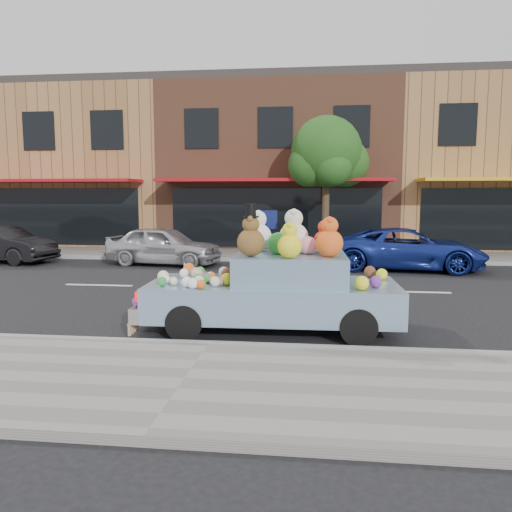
# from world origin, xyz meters

# --- Properties ---
(ground) EXTENTS (120.00, 120.00, 0.00)m
(ground) POSITION_xyz_m (0.00, 0.00, 0.00)
(ground) COLOR black
(ground) RESTS_ON ground
(near_sidewalk) EXTENTS (60.00, 3.00, 0.12)m
(near_sidewalk) POSITION_xyz_m (0.00, -6.50, 0.06)
(near_sidewalk) COLOR gray
(near_sidewalk) RESTS_ON ground
(far_sidewalk) EXTENTS (60.00, 3.00, 0.12)m
(far_sidewalk) POSITION_xyz_m (0.00, 6.50, 0.06)
(far_sidewalk) COLOR gray
(far_sidewalk) RESTS_ON ground
(near_kerb) EXTENTS (60.00, 0.12, 0.13)m
(near_kerb) POSITION_xyz_m (0.00, -5.00, 0.07)
(near_kerb) COLOR gray
(near_kerb) RESTS_ON ground
(far_kerb) EXTENTS (60.00, 0.12, 0.13)m
(far_kerb) POSITION_xyz_m (0.00, 5.00, 0.07)
(far_kerb) COLOR gray
(far_kerb) RESTS_ON ground
(storefront_left) EXTENTS (10.00, 9.80, 7.30)m
(storefront_left) POSITION_xyz_m (-10.00, 11.97, 3.64)
(storefront_left) COLOR #9E6F42
(storefront_left) RESTS_ON ground
(storefront_mid) EXTENTS (10.00, 9.80, 7.30)m
(storefront_mid) POSITION_xyz_m (0.00, 11.97, 3.64)
(storefront_mid) COLOR brown
(storefront_mid) RESTS_ON ground
(storefront_right) EXTENTS (10.00, 9.80, 7.30)m
(storefront_right) POSITION_xyz_m (10.00, 11.97, 3.64)
(storefront_right) COLOR #9E6F42
(storefront_right) RESTS_ON ground
(street_tree) EXTENTS (3.00, 2.70, 5.22)m
(street_tree) POSITION_xyz_m (2.03, 6.55, 3.69)
(street_tree) COLOR #38281C
(street_tree) RESTS_ON ground
(car_silver) EXTENTS (4.07, 2.17, 1.32)m
(car_silver) POSITION_xyz_m (-3.42, 3.84, 0.66)
(car_silver) COLOR silver
(car_silver) RESTS_ON ground
(car_blue) EXTENTS (4.92, 2.69, 1.31)m
(car_blue) POSITION_xyz_m (4.53, 3.73, 0.65)
(car_blue) COLOR navy
(car_blue) RESTS_ON ground
(car_dark) EXTENTS (4.07, 1.99, 1.28)m
(car_dark) POSITION_xyz_m (-9.24, 3.78, 0.64)
(car_dark) COLOR black
(car_dark) RESTS_ON ground
(art_car) EXTENTS (4.53, 1.88, 2.23)m
(art_car) POSITION_xyz_m (0.91, -3.75, 0.79)
(art_car) COLOR black
(art_car) RESTS_ON ground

